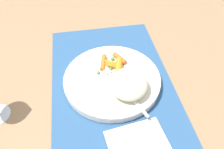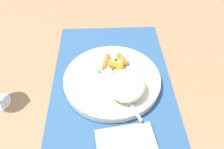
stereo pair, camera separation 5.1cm
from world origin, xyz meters
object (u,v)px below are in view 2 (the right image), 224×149
at_px(carrot_portion, 117,65).
at_px(rice_mound, 126,85).
at_px(napkin, 127,146).
at_px(fork, 116,83).
at_px(plate, 112,80).

bearing_deg(carrot_portion, rice_mound, -168.52).
bearing_deg(rice_mound, napkin, 176.57).
xyz_separation_m(carrot_portion, napkin, (-0.22, -0.01, -0.02)).
distance_m(rice_mound, fork, 0.04).
bearing_deg(plate, carrot_portion, -19.81).
bearing_deg(rice_mound, fork, 40.34).
relative_size(plate, napkin, 2.02).
bearing_deg(fork, napkin, -175.09).
bearing_deg(fork, carrot_portion, -4.05).
height_order(fork, napkin, fork).
relative_size(carrot_portion, fork, 0.44).
height_order(rice_mound, napkin, rice_mound).
height_order(rice_mound, fork, rice_mound).
height_order(plate, fork, fork).
xyz_separation_m(plate, rice_mound, (-0.05, -0.03, 0.03)).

